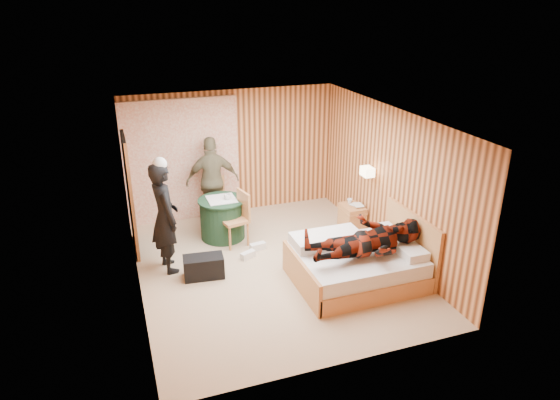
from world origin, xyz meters
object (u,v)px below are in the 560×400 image
object	(u,v)px
chair_far	(215,197)
man_at_table	(213,181)
bed	(357,263)
woman_standing	(165,217)
round_table	(222,218)
wall_lamp	(368,172)
man_on_bed	(368,232)
duffel_bag	(204,267)
nightstand	(352,218)
chair_near	(238,214)

from	to	relation	value
chair_far	man_at_table	world-z (taller)	man_at_table
bed	woman_standing	world-z (taller)	woman_standing
bed	chair_far	world-z (taller)	bed
round_table	chair_far	distance (m)	0.70
round_table	chair_far	world-z (taller)	chair_far
wall_lamp	chair_far	world-z (taller)	wall_lamp
bed	man_on_bed	xyz separation A→B (m)	(0.02, -0.23, 0.64)
duffel_bag	woman_standing	xyz separation A→B (m)	(-0.49, 0.46, 0.73)
round_table	woman_standing	bearing A→B (deg)	-142.99
duffel_bag	woman_standing	bearing A→B (deg)	142.80
bed	man_on_bed	distance (m)	0.68
nightstand	man_on_bed	size ratio (longest dim) A/B	0.29
round_table	chair_far	bearing A→B (deg)	89.04
duffel_bag	man_at_table	distance (m)	2.20
duffel_bag	man_at_table	world-z (taller)	man_at_table
wall_lamp	chair_near	world-z (taller)	wall_lamp
nightstand	chair_near	size ratio (longest dim) A/B	0.53
round_table	man_on_bed	size ratio (longest dim) A/B	0.49
wall_lamp	chair_far	bearing A→B (deg)	146.75
wall_lamp	woman_standing	size ratio (longest dim) A/B	0.14
wall_lamp	duffel_bag	xyz separation A→B (m)	(-3.03, -0.38, -1.12)
chair_near	man_on_bed	size ratio (longest dim) A/B	0.55
nightstand	round_table	world-z (taller)	round_table
wall_lamp	man_on_bed	size ratio (longest dim) A/B	0.15
nightstand	man_at_table	size ratio (longest dim) A/B	0.30
round_table	man_at_table	xyz separation A→B (m)	(0.00, 0.72, 0.48)
chair_far	woman_standing	size ratio (longest dim) A/B	0.51
round_table	man_at_table	world-z (taller)	man_at_table
bed	duffel_bag	bearing A→B (deg)	158.49
duffel_bag	wall_lamp	bearing A→B (deg)	13.19
chair_far	man_at_table	size ratio (longest dim) A/B	0.54
bed	round_table	distance (m)	2.71
bed	nightstand	bearing A→B (deg)	65.55
chair_near	man_at_table	xyz separation A→B (m)	(-0.22, 1.05, 0.30)
round_table	woman_standing	size ratio (longest dim) A/B	0.47
bed	chair_near	distance (m)	2.34
bed	duffel_bag	distance (m)	2.41
round_table	duffel_bag	distance (m)	1.44
nightstand	round_table	bearing A→B (deg)	167.78
bed	round_table	world-z (taller)	bed
man_on_bed	chair_near	bearing A→B (deg)	124.75
round_table	chair_near	distance (m)	0.43
nightstand	woman_standing	size ratio (longest dim) A/B	0.28
round_table	chair_near	size ratio (longest dim) A/B	0.88
chair_far	chair_near	distance (m)	1.03
bed	woman_standing	bearing A→B (deg)	153.84
wall_lamp	man_at_table	xyz separation A→B (m)	(-2.42, 1.62, -0.44)
chair_near	man_on_bed	xyz separation A→B (m)	(1.43, -2.07, 0.37)
duffel_bag	man_on_bed	bearing A→B (deg)	-20.13
chair_far	bed	bearing A→B (deg)	-52.34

